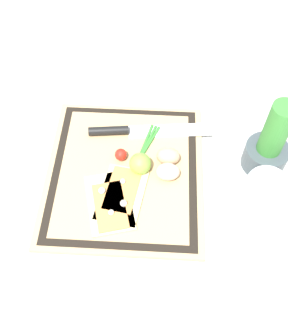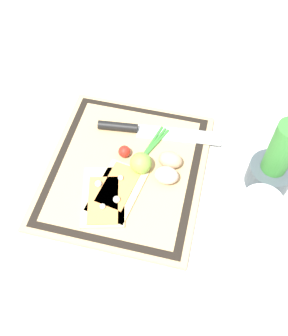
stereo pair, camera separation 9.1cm
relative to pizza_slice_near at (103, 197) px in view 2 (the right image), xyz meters
The scene contains 12 objects.
ground_plane 0.10m from the pizza_slice_near, 163.95° to the left, with size 6.00×6.00×0.00m, color silver.
cutting_board 0.10m from the pizza_slice_near, 163.95° to the left, with size 0.42×0.37×0.02m.
pizza_slice_near is the anchor object (origin of this frame).
pizza_slice_far 0.04m from the pizza_slice_near, 134.67° to the left, with size 0.16×0.12×0.02m.
knife 0.21m from the pizza_slice_near, behind, with size 0.06×0.31×0.02m.
egg_brown 0.18m from the pizza_slice_near, 134.22° to the left, with size 0.04×0.06×0.04m, color tan.
egg_pink 0.15m from the pizza_slice_near, 122.26° to the left, with size 0.04×0.06×0.04m, color beige.
lime 0.12m from the pizza_slice_near, 146.67° to the left, with size 0.05×0.05×0.05m, color #7FB742.
cherry_tomato_red 0.13m from the pizza_slice_near, behind, with size 0.03×0.03×0.03m, color red.
scallion_bunch 0.12m from the pizza_slice_near, 153.92° to the left, with size 0.24×0.11×0.01m.
herb_pot 0.39m from the pizza_slice_near, 111.47° to the left, with size 0.10×0.10×0.20m.
sauce_jar 0.34m from the pizza_slice_near, 93.68° to the left, with size 0.09×0.09×0.10m.
Camera 2 is at (0.49, 0.16, 0.79)m, focal length 42.00 mm.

